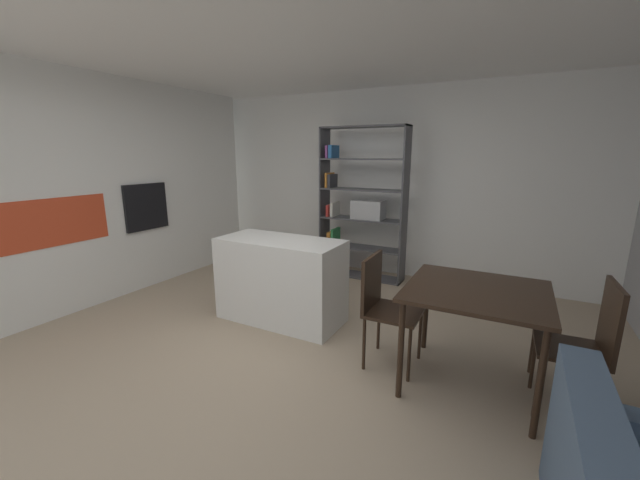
# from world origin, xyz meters

# --- Properties ---
(ground_plane) EXTENTS (8.58, 8.58, 0.00)m
(ground_plane) POSITION_xyz_m (0.00, 0.00, 0.00)
(ground_plane) COLOR tan
(ceiling_slab) EXTENTS (6.25, 5.60, 0.06)m
(ceiling_slab) POSITION_xyz_m (0.00, 0.00, 2.71)
(ceiling_slab) COLOR white
(ceiling_slab) RESTS_ON ground_plane
(back_partition) EXTENTS (6.25, 0.06, 2.68)m
(back_partition) POSITION_xyz_m (0.00, 2.77, 1.34)
(back_partition) COLOR white
(back_partition) RESTS_ON ground_plane
(tall_cabinet_run_left) EXTENTS (0.60, 5.04, 2.68)m
(tall_cabinet_run_left) POSITION_xyz_m (-2.76, 0.00, 1.34)
(tall_cabinet_run_left) COLOR white
(tall_cabinet_run_left) RESTS_ON ground_plane
(cabinet_niche_splashback) EXTENTS (0.01, 1.22, 0.51)m
(cabinet_niche_splashback) POSITION_xyz_m (-2.46, -0.48, 1.06)
(cabinet_niche_splashback) COLOR #CC4223
(cabinet_niche_splashback) RESTS_ON ground_plane
(built_in_oven) EXTENTS (0.06, 0.62, 0.60)m
(built_in_oven) POSITION_xyz_m (-2.44, 0.68, 1.09)
(built_in_oven) COLOR black
(built_in_oven) RESTS_ON ground_plane
(kitchen_island) EXTENTS (1.32, 0.62, 0.90)m
(kitchen_island) POSITION_xyz_m (-0.28, 0.61, 0.45)
(kitchen_island) COLOR white
(kitchen_island) RESTS_ON ground_plane
(open_bookshelf) EXTENTS (1.23, 0.32, 2.14)m
(open_bookshelf) POSITION_xyz_m (-0.11, 2.37, 1.03)
(open_bookshelf) COLOR #4C4C51
(open_bookshelf) RESTS_ON ground_plane
(dining_table) EXTENTS (1.00, 0.94, 0.79)m
(dining_table) POSITION_xyz_m (1.68, 0.30, 0.71)
(dining_table) COLOR black
(dining_table) RESTS_ON ground_plane
(dining_chair_island_side) EXTENTS (0.44, 0.45, 0.94)m
(dining_chair_island_side) POSITION_xyz_m (0.96, 0.30, 0.56)
(dining_chair_island_side) COLOR black
(dining_chair_island_side) RESTS_ON ground_plane
(dining_chair_window_side) EXTENTS (0.44, 0.44, 0.96)m
(dining_chair_window_side) POSITION_xyz_m (2.39, 0.31, 0.56)
(dining_chair_window_side) COLOR black
(dining_chair_window_side) RESTS_ON ground_plane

